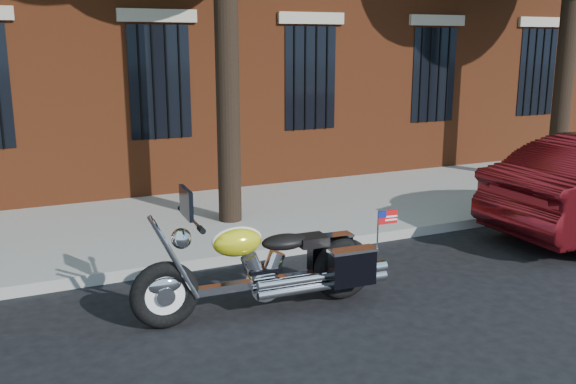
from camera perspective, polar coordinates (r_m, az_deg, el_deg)
name	(u,v)px	position (r m, az deg, el deg)	size (l,w,h in m)	color
ground	(276,299)	(7.54, -1.07, -9.46)	(120.00, 120.00, 0.00)	black
curb	(234,257)	(8.71, -4.78, -5.80)	(40.00, 0.16, 0.15)	gray
sidewalk	(194,223)	(10.42, -8.39, -2.70)	(40.00, 3.60, 0.15)	gray
motorcycle	(271,268)	(7.04, -1.48, -6.81)	(2.89, 0.89, 1.47)	black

